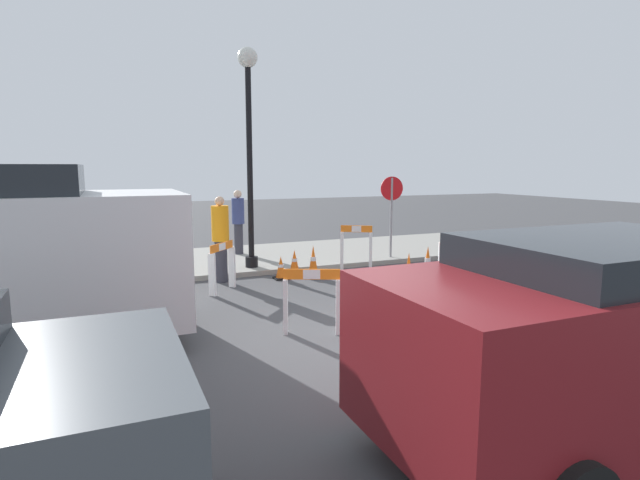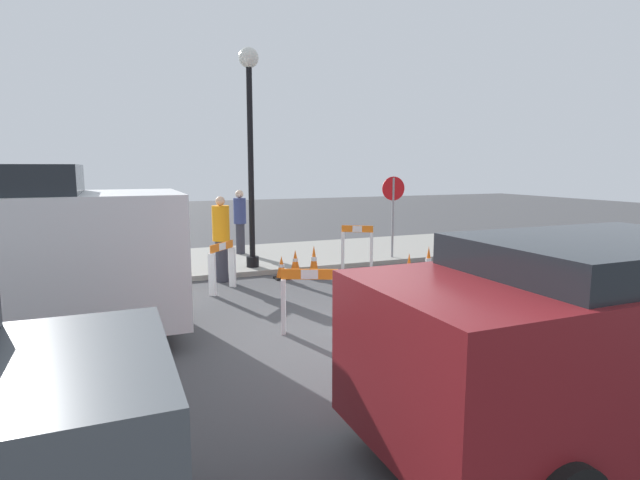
{
  "view_description": "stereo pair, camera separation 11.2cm",
  "coord_description": "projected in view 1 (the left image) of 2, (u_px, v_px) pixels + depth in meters",
  "views": [
    {
      "loc": [
        -3.11,
        -6.0,
        2.39
      ],
      "look_at": [
        0.64,
        2.75,
        1.0
      ],
      "focal_mm": 28.0,
      "sensor_mm": 36.0,
      "label": 1
    },
    {
      "loc": [
        -3.0,
        -6.04,
        2.39
      ],
      "look_at": [
        0.64,
        2.75,
        1.0
      ],
      "focal_mm": 28.0,
      "sensor_mm": 36.0,
      "label": 2
    }
  ],
  "objects": [
    {
      "name": "ground_plane",
      "position": [
        355.0,
        339.0,
        7.01
      ],
      "size": [
        60.0,
        60.0,
        0.0
      ],
      "primitive_type": "plane",
      "color": "#424244"
    },
    {
      "name": "sidewalk_slab",
      "position": [
        241.0,
        259.0,
        12.8
      ],
      "size": [
        18.0,
        3.75,
        0.11
      ],
      "color": "gray",
      "rests_on": "ground_plane"
    },
    {
      "name": "streetlamp_post",
      "position": [
        249.0,
        128.0,
        11.05
      ],
      "size": [
        0.44,
        0.44,
        4.86
      ],
      "color": "black",
      "rests_on": "sidewalk_slab"
    },
    {
      "name": "stop_sign",
      "position": [
        392.0,
        203.0,
        12.58
      ],
      "size": [
        0.6,
        0.1,
        2.05
      ],
      "rotation": [
        0.0,
        0.0,
        3.01
      ],
      "color": "gray",
      "rests_on": "sidewalk_slab"
    },
    {
      "name": "barricade_0",
      "position": [
        222.0,
        265.0,
        9.62
      ],
      "size": [
        0.64,
        0.69,
        0.96
      ],
      "rotation": [
        0.0,
        0.0,
        3.97
      ],
      "color": "white",
      "rests_on": "ground_plane"
    },
    {
      "name": "barricade_1",
      "position": [
        312.0,
        299.0,
        7.15
      ],
      "size": [
        0.8,
        0.45,
        0.96
      ],
      "rotation": [
        0.0,
        0.0,
        5.86
      ],
      "color": "white",
      "rests_on": "ground_plane"
    },
    {
      "name": "barricade_2",
      "position": [
        446.0,
        266.0,
        9.13
      ],
      "size": [
        0.47,
        0.82,
        1.13
      ],
      "rotation": [
        0.0,
        0.0,
        7.43
      ],
      "color": "white",
      "rests_on": "ground_plane"
    },
    {
      "name": "barricade_3",
      "position": [
        356.0,
        248.0,
        11.23
      ],
      "size": [
        0.67,
        0.49,
        1.1
      ],
      "rotation": [
        0.0,
        0.0,
        8.87
      ],
      "color": "white",
      "rests_on": "ground_plane"
    },
    {
      "name": "traffic_cone_0",
      "position": [
        281.0,
        268.0,
        10.72
      ],
      "size": [
        0.3,
        0.3,
        0.5
      ],
      "color": "black",
      "rests_on": "ground_plane"
    },
    {
      "name": "traffic_cone_1",
      "position": [
        294.0,
        262.0,
        11.26
      ],
      "size": [
        0.3,
        0.3,
        0.55
      ],
      "color": "black",
      "rests_on": "ground_plane"
    },
    {
      "name": "traffic_cone_2",
      "position": [
        313.0,
        262.0,
        10.95
      ],
      "size": [
        0.3,
        0.3,
        0.7
      ],
      "color": "black",
      "rests_on": "ground_plane"
    },
    {
      "name": "traffic_cone_3",
      "position": [
        409.0,
        271.0,
        9.86
      ],
      "size": [
        0.3,
        0.3,
        0.73
      ],
      "color": "black",
      "rests_on": "ground_plane"
    },
    {
      "name": "traffic_cone_4",
      "position": [
        391.0,
        300.0,
        8.0
      ],
      "size": [
        0.3,
        0.3,
        0.57
      ],
      "color": "black",
      "rests_on": "ground_plane"
    },
    {
      "name": "traffic_cone_5",
      "position": [
        428.0,
        263.0,
        10.75
      ],
      "size": [
        0.3,
        0.3,
        0.71
      ],
      "color": "black",
      "rests_on": "ground_plane"
    },
    {
      "name": "person_worker",
      "position": [
        221.0,
        236.0,
        10.36
      ],
      "size": [
        0.5,
        0.5,
        1.8
      ],
      "rotation": [
        0.0,
        0.0,
        -0.89
      ],
      "color": "#33333D",
      "rests_on": "ground_plane"
    },
    {
      "name": "person_pedestrian",
      "position": [
        238.0,
        220.0,
        13.12
      ],
      "size": [
        0.33,
        0.33,
        1.69
      ],
      "rotation": [
        0.0,
        0.0,
        3.12
      ],
      "color": "#33333D",
      "rests_on": "sidewalk_slab"
    },
    {
      "name": "parked_car_1",
      "position": [
        606.0,
        327.0,
        4.33
      ],
      "size": [
        4.29,
        1.93,
        1.81
      ],
      "color": "maroon",
      "rests_on": "ground_plane"
    }
  ]
}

